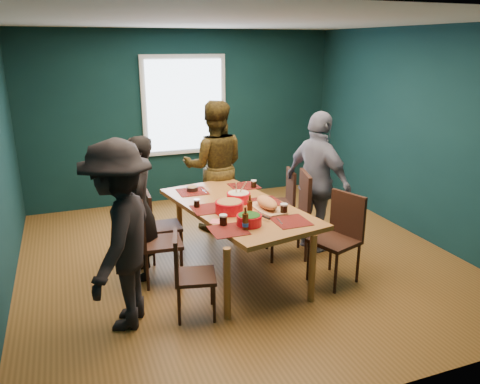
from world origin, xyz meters
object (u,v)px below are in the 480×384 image
at_px(chair_right_far, 283,197).
at_px(chair_right_near, 340,231).
at_px(chair_left_mid, 153,236).
at_px(person_back, 215,166).
at_px(bowl_herbs, 249,220).
at_px(bowl_salad, 229,207).
at_px(cutting_board, 267,204).
at_px(chair_left_near, 187,269).
at_px(chair_left_far, 157,221).
at_px(person_far_left, 139,209).
at_px(dining_table, 237,212).
at_px(bowl_dumpling, 239,197).
at_px(chair_right_mid, 295,208).
at_px(person_right, 318,183).
at_px(person_near_left, 120,236).

xyz_separation_m(chair_right_far, chair_right_near, (0.01, -1.38, 0.05)).
bearing_deg(chair_left_mid, person_back, 54.76).
bearing_deg(bowl_herbs, person_back, 82.62).
height_order(chair_right_far, person_back, person_back).
relative_size(bowl_salad, cutting_board, 0.50).
xyz_separation_m(chair_left_mid, person_back, (1.09, 1.27, 0.35)).
distance_m(chair_left_near, bowl_herbs, 0.78).
distance_m(chair_left_far, chair_left_near, 1.32).
distance_m(chair_left_far, person_far_left, 0.52).
bearing_deg(person_far_left, dining_table, 85.81).
bearing_deg(chair_left_far, bowl_dumpling, -26.59).
height_order(chair_left_mid, bowl_herbs, chair_left_mid).
height_order(chair_left_near, chair_right_mid, chair_right_mid).
distance_m(chair_left_far, person_back, 1.25).
height_order(chair_right_mid, cutting_board, chair_right_mid).
xyz_separation_m(dining_table, person_right, (1.11, 0.18, 0.17)).
xyz_separation_m(chair_left_mid, bowl_salad, (0.79, -0.20, 0.30)).
bearing_deg(chair_right_far, person_right, -60.99).
bearing_deg(dining_table, chair_left_mid, 168.12).
height_order(chair_left_near, bowl_herbs, bowl_herbs).
relative_size(chair_right_far, cutting_board, 1.47).
height_order(person_near_left, bowl_salad, person_near_left).
distance_m(chair_left_near, chair_right_mid, 1.77).
xyz_separation_m(chair_left_mid, bowl_herbs, (0.85, -0.61, 0.29)).
height_order(chair_left_far, bowl_herbs, bowl_herbs).
xyz_separation_m(bowl_herbs, cutting_board, (0.35, 0.36, 0.00)).
height_order(chair_left_mid, person_right, person_right).
bearing_deg(chair_left_mid, chair_right_mid, 8.15).
bearing_deg(chair_right_near, bowl_dumpling, 121.81).
distance_m(bowl_salad, bowl_herbs, 0.42).
xyz_separation_m(chair_left_far, person_far_left, (-0.25, -0.34, 0.30)).
relative_size(person_far_left, cutting_board, 2.59).
bearing_deg(bowl_salad, dining_table, 49.70).
height_order(chair_left_mid, bowl_salad, chair_left_mid).
distance_m(chair_right_mid, person_back, 1.37).
bearing_deg(chair_right_mid, chair_left_near, -135.91).
xyz_separation_m(dining_table, cutting_board, (0.25, -0.24, 0.13)).
bearing_deg(dining_table, person_near_left, -164.48).
distance_m(chair_left_far, chair_right_mid, 1.64).
distance_m(chair_right_mid, bowl_herbs, 1.13).
bearing_deg(chair_right_near, person_right, 59.08).
xyz_separation_m(chair_left_near, bowl_dumpling, (0.83, 0.85, 0.35)).
bearing_deg(chair_right_far, person_back, 159.13).
distance_m(person_near_left, cutting_board, 1.65).
distance_m(chair_right_far, person_right, 0.70).
bearing_deg(chair_right_far, dining_table, -128.21).
bearing_deg(bowl_salad, person_right, 16.19).
bearing_deg(bowl_salad, chair_right_near, -21.31).
bearing_deg(person_back, chair_right_far, 162.52).
bearing_deg(bowl_herbs, cutting_board, 45.86).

